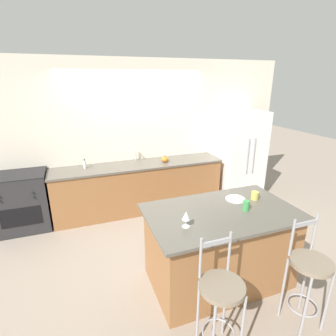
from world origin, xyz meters
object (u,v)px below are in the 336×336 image
object	(u,v)px
dinner_plate	(235,199)
pumpkin_decoration	(165,159)
bar_stool_near	(221,297)
bar_stool_far	(308,273)
tumbler_cup	(246,206)
soap_bottle	(85,164)
coffee_mug	(255,196)
wine_glass	(186,216)
refrigerator	(238,155)
oven_range	(23,202)

from	to	relation	value
dinner_plate	pumpkin_decoration	xyz separation A→B (m)	(-0.27, 1.86, 0.00)
bar_stool_near	bar_stool_far	xyz separation A→B (m)	(0.94, -0.02, 0.00)
tumbler_cup	soap_bottle	distance (m)	2.79
bar_stool_near	coffee_mug	size ratio (longest dim) A/B	9.14
bar_stool_far	soap_bottle	size ratio (longest dim) A/B	6.80
dinner_plate	wine_glass	xyz separation A→B (m)	(-0.83, -0.37, 0.11)
tumbler_cup	pumpkin_decoration	bearing A→B (deg)	95.82
bar_stool_far	wine_glass	bearing A→B (deg)	146.27
bar_stool_far	coffee_mug	distance (m)	1.02
dinner_plate	pumpkin_decoration	world-z (taller)	pumpkin_decoration
bar_stool_near	tumbler_cup	xyz separation A→B (m)	(0.73, 0.72, 0.38)
refrigerator	soap_bottle	distance (m)	2.98
bar_stool_near	wine_glass	distance (m)	0.78
bar_stool_near	coffee_mug	world-z (taller)	bar_stool_near
wine_glass	tumbler_cup	bearing A→B (deg)	6.53
refrigerator	tumbler_cup	bearing A→B (deg)	-122.50
bar_stool_near	bar_stool_far	distance (m)	0.94
bar_stool_far	dinner_plate	world-z (taller)	bar_stool_far
refrigerator	dinner_plate	xyz separation A→B (m)	(-1.30, -1.84, 0.06)
coffee_mug	tumbler_cup	xyz separation A→B (m)	(-0.28, -0.20, 0.01)
bar_stool_far	dinner_plate	size ratio (longest dim) A/B	4.72
bar_stool_near	oven_range	bearing A→B (deg)	123.11
soap_bottle	bar_stool_near	bearing A→B (deg)	-73.38
wine_glass	soap_bottle	distance (m)	2.50
oven_range	soap_bottle	world-z (taller)	soap_bottle
refrigerator	bar_stool_far	xyz separation A→B (m)	(-1.14, -2.87, -0.27)
oven_range	wine_glass	bearing A→B (deg)	-50.95
oven_range	pumpkin_decoration	size ratio (longest dim) A/B	7.24
tumbler_cup	refrigerator	bearing A→B (deg)	57.50
bar_stool_near	tumbler_cup	bearing A→B (deg)	44.76
bar_stool_far	dinner_plate	xyz separation A→B (m)	(-0.16, 1.02, 0.33)
oven_range	soap_bottle	bearing A→B (deg)	3.85
soap_bottle	oven_range	bearing A→B (deg)	-176.15
pumpkin_decoration	coffee_mug	bearing A→B (deg)	-75.68
dinner_plate	bar_stool_near	bearing A→B (deg)	-127.93
coffee_mug	bar_stool_far	bearing A→B (deg)	-94.15
bar_stool_near	pumpkin_decoration	xyz separation A→B (m)	(0.51, 2.86, 0.34)
bar_stool_far	wine_glass	size ratio (longest dim) A/B	6.63
refrigerator	wine_glass	size ratio (longest dim) A/B	10.28
bar_stool_far	coffee_mug	world-z (taller)	bar_stool_far
wine_glass	soap_bottle	bearing A→B (deg)	109.71
oven_range	bar_stool_far	size ratio (longest dim) A/B	0.83
refrigerator	coffee_mug	xyz separation A→B (m)	(-1.07, -1.92, 0.11)
wine_glass	tumbler_cup	world-z (taller)	wine_glass
refrigerator	soap_bottle	bearing A→B (deg)	177.19
bar_stool_near	dinner_plate	world-z (taller)	bar_stool_near
tumbler_cup	coffee_mug	bearing A→B (deg)	35.92
bar_stool_near	soap_bottle	size ratio (longest dim) A/B	6.80
coffee_mug	tumbler_cup	world-z (taller)	tumbler_cup
wine_glass	soap_bottle	xyz separation A→B (m)	(-0.84, 2.36, -0.09)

